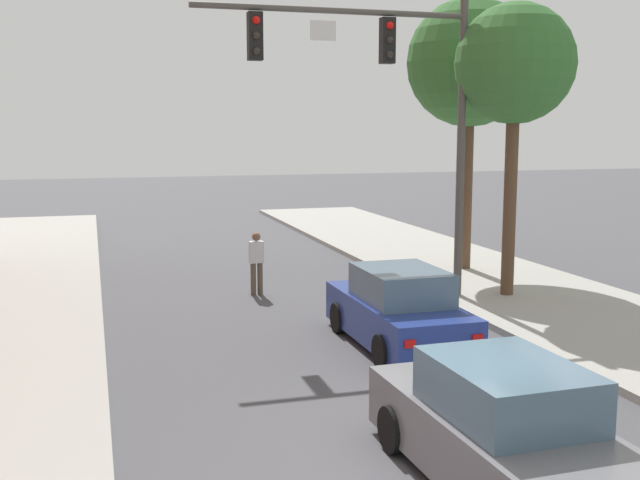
# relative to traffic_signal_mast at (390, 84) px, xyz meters

# --- Properties ---
(ground_plane) EXTENTS (120.00, 120.00, 0.00)m
(ground_plane) POSITION_rel_traffic_signal_mast_xyz_m (-2.72, -8.97, -5.35)
(ground_plane) COLOR #4C4C51
(traffic_signal_mast) EXTENTS (6.65, 0.38, 7.50)m
(traffic_signal_mast) POSITION_rel_traffic_signal_mast_xyz_m (0.00, 0.00, 0.00)
(traffic_signal_mast) COLOR #514C47
(traffic_signal_mast) RESTS_ON sidewalk_right
(car_lead_blue) EXTENTS (1.85, 4.24, 1.60)m
(car_lead_blue) POSITION_rel_traffic_signal_mast_xyz_m (-1.11, -3.40, -4.62)
(car_lead_blue) COLOR navy
(car_lead_blue) RESTS_ON ground
(car_following_grey) EXTENTS (1.91, 4.28, 1.60)m
(car_following_grey) POSITION_rel_traffic_signal_mast_xyz_m (-2.25, -9.38, -4.62)
(car_following_grey) COLOR slate
(car_following_grey) RESTS_ON ground
(pedestrian_crossing_road) EXTENTS (0.36, 0.22, 1.64)m
(pedestrian_crossing_road) POSITION_rel_traffic_signal_mast_xyz_m (-2.83, 2.08, -4.43)
(pedestrian_crossing_road) COLOR brown
(pedestrian_crossing_road) RESTS_ON ground
(street_tree_second) EXTENTS (2.92, 2.92, 7.17)m
(street_tree_second) POSITION_rel_traffic_signal_mast_xyz_m (3.11, -0.30, 0.45)
(street_tree_second) COLOR brown
(street_tree_second) RESTS_ON sidewalk_right
(street_tree_third) EXTENTS (3.69, 3.69, 7.87)m
(street_tree_third) POSITION_rel_traffic_signal_mast_xyz_m (3.77, 3.30, 0.79)
(street_tree_third) COLOR brown
(street_tree_third) RESTS_ON sidewalk_right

